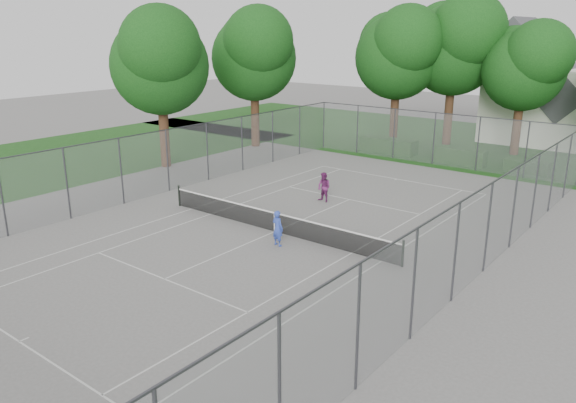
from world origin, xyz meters
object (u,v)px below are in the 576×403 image
Objects in this scene: girl_player at (278,228)px; woman_player at (324,187)px; tennis_net at (274,221)px; house at (541,93)px.

woman_player is (-2.06, 6.44, 0.01)m from girl_player.
house reaches higher than tennis_net.
tennis_net is 8.29× the size of girl_player.
girl_player is 6.76m from woman_player.
woman_player is (-4.24, -24.22, -3.13)m from house.
tennis_net is 5.33m from woman_player.
tennis_net is 1.32× the size of house.
house is 6.16× the size of woman_player.
tennis_net is at bearing -37.90° from girl_player.
house is 24.79m from woman_player.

